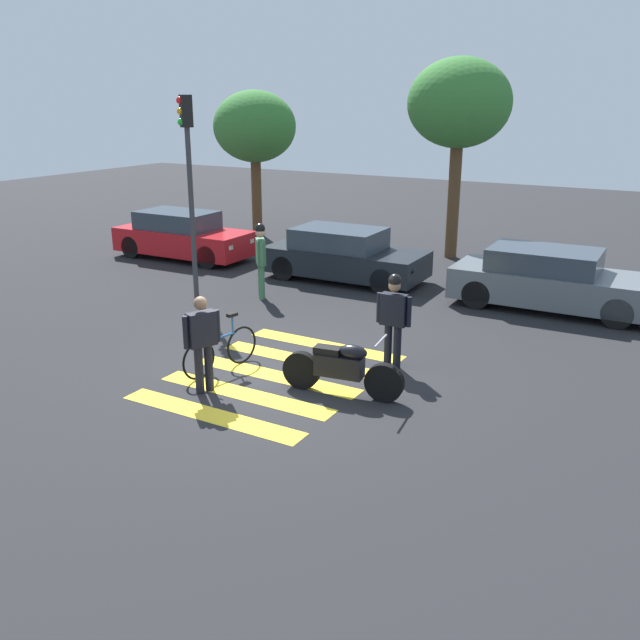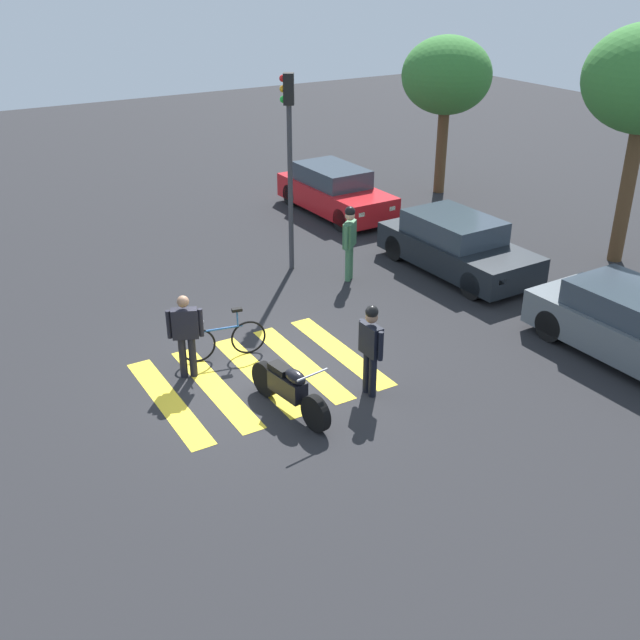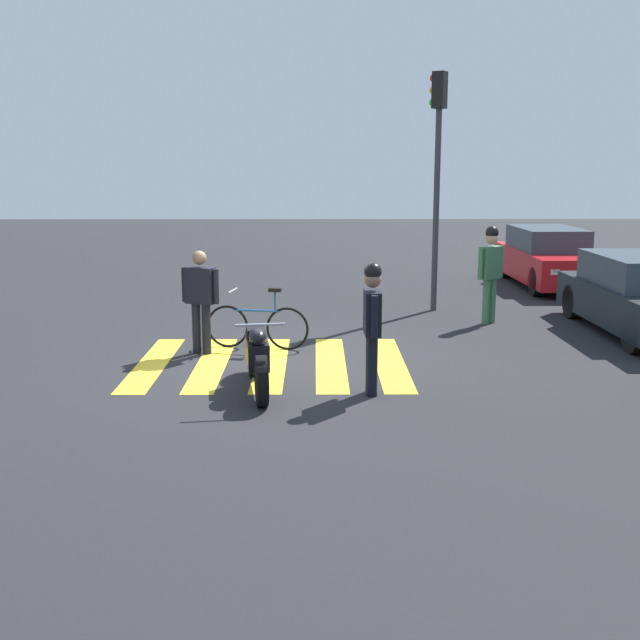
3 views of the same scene
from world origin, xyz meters
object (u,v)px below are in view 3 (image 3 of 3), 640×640
(officer_by_motorcycle, at_px, (200,296))
(pedestrian_bystander, at_px, (491,267))
(car_red_convertible, at_px, (548,258))
(police_motorcycle, at_px, (257,356))
(leaning_bicycle, at_px, (258,326))
(traffic_light_pole, at_px, (437,155))
(officer_on_foot, at_px, (372,320))

(officer_by_motorcycle, distance_m, pedestrian_bystander, 5.61)
(car_red_convertible, bearing_deg, police_motorcycle, -35.93)
(officer_by_motorcycle, distance_m, car_red_convertible, 10.20)
(officer_by_motorcycle, bearing_deg, leaning_bicycle, 110.28)
(leaning_bicycle, distance_m, car_red_convertible, 9.36)
(leaning_bicycle, relative_size, officer_by_motorcycle, 1.03)
(pedestrian_bystander, relative_size, traffic_light_pole, 0.39)
(officer_by_motorcycle, bearing_deg, pedestrian_bystander, 114.89)
(officer_on_foot, xyz_separation_m, car_red_convertible, (-9.16, 4.96, -0.33))
(officer_by_motorcycle, relative_size, car_red_convertible, 0.38)
(police_motorcycle, relative_size, traffic_light_pole, 0.44)
(officer_on_foot, bearing_deg, officer_by_motorcycle, -131.48)
(pedestrian_bystander, height_order, car_red_convertible, pedestrian_bystander)
(police_motorcycle, distance_m, car_red_convertible, 11.04)
(police_motorcycle, xyz_separation_m, traffic_light_pole, (-5.72, 3.19, 2.67))
(car_red_convertible, xyz_separation_m, traffic_light_pole, (3.21, -3.28, 2.46))
(pedestrian_bystander, bearing_deg, car_red_convertible, 151.97)
(officer_by_motorcycle, bearing_deg, traffic_light_pole, 131.20)
(police_motorcycle, xyz_separation_m, pedestrian_bystander, (-4.38, 4.05, 0.61))
(officer_on_foot, xyz_separation_m, pedestrian_bystander, (-4.61, 2.54, 0.07))
(officer_on_foot, bearing_deg, car_red_convertible, 151.56)
(officer_by_motorcycle, height_order, car_red_convertible, officer_by_motorcycle)
(car_red_convertible, bearing_deg, officer_on_foot, -28.44)
(officer_on_foot, bearing_deg, traffic_light_pole, 164.22)
(leaning_bicycle, distance_m, traffic_light_pole, 5.50)
(police_motorcycle, relative_size, officer_on_foot, 1.19)
(officer_on_foot, xyz_separation_m, traffic_light_pole, (-5.95, 1.68, 2.13))
(leaning_bicycle, bearing_deg, pedestrian_bystander, 115.80)
(police_motorcycle, distance_m, traffic_light_pole, 7.08)
(leaning_bicycle, height_order, car_red_convertible, car_red_convertible)
(leaning_bicycle, bearing_deg, officer_on_foot, 33.10)
(traffic_light_pole, bearing_deg, police_motorcycle, -29.17)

